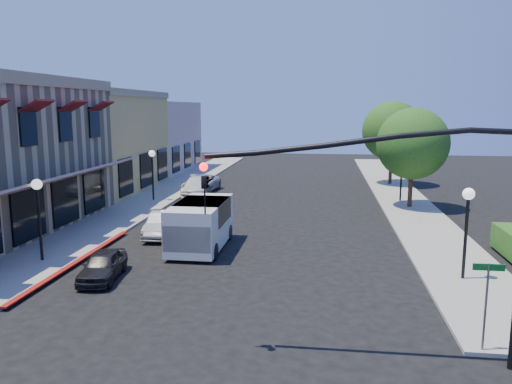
# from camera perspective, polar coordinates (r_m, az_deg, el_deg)

# --- Properties ---
(ground) EXTENTS (120.00, 120.00, 0.00)m
(ground) POSITION_cam_1_polar(r_m,az_deg,el_deg) (13.06, -7.97, -20.20)
(ground) COLOR black
(ground) RESTS_ON ground
(sidewalk_left) EXTENTS (3.50, 50.00, 0.12)m
(sidewalk_left) POSITION_cam_1_polar(r_m,az_deg,el_deg) (40.24, -9.62, 0.34)
(sidewalk_left) COLOR gray
(sidewalk_left) RESTS_ON ground
(sidewalk_right) EXTENTS (3.50, 50.00, 0.12)m
(sidewalk_right) POSITION_cam_1_polar(r_m,az_deg,el_deg) (38.82, 15.87, -0.24)
(sidewalk_right) COLOR gray
(sidewalk_right) RESTS_ON ground
(curb_red_strip) EXTENTS (0.25, 10.00, 0.06)m
(curb_red_strip) POSITION_cam_1_polar(r_m,az_deg,el_deg) (22.37, -19.66, -7.77)
(curb_red_strip) COLOR maroon
(curb_red_strip) RESTS_ON ground
(yellow_stucco_building) EXTENTS (10.00, 12.00, 7.60)m
(yellow_stucco_building) POSITION_cam_1_polar(r_m,az_deg,el_deg) (41.44, -19.17, 5.42)
(yellow_stucco_building) COLOR tan
(yellow_stucco_building) RESTS_ON ground
(pink_stucco_building) EXTENTS (10.00, 12.00, 7.00)m
(pink_stucco_building) POSITION_cam_1_polar(r_m,az_deg,el_deg) (52.42, -13.22, 6.14)
(pink_stucco_building) COLOR tan
(pink_stucco_building) RESTS_ON ground
(street_tree_a) EXTENTS (4.56, 4.56, 6.48)m
(street_tree_a) POSITION_cam_1_polar(r_m,az_deg,el_deg) (33.43, 17.47, 5.29)
(street_tree_a) COLOR #3A2217
(street_tree_a) RESTS_ON ground
(street_tree_b) EXTENTS (4.94, 4.94, 7.02)m
(street_tree_b) POSITION_cam_1_polar(r_m,az_deg,el_deg) (43.29, 15.30, 6.75)
(street_tree_b) COLOR #3A2217
(street_tree_b) RESTS_ON ground
(signal_mast_arm) EXTENTS (8.01, 0.39, 6.00)m
(signal_mast_arm) POSITION_cam_1_polar(r_m,az_deg,el_deg) (12.88, 19.53, -1.62)
(signal_mast_arm) COLOR black
(signal_mast_arm) RESTS_ON ground
(street_name_sign) EXTENTS (0.80, 0.06, 2.50)m
(street_name_sign) POSITION_cam_1_polar(r_m,az_deg,el_deg) (14.58, 24.87, -10.43)
(street_name_sign) COLOR #595B5E
(street_name_sign) RESTS_ON ground
(lamppost_left_near) EXTENTS (0.44, 0.44, 3.57)m
(lamppost_left_near) POSITION_cam_1_polar(r_m,az_deg,el_deg) (22.52, -23.67, -0.74)
(lamppost_left_near) COLOR black
(lamppost_left_near) RESTS_ON ground
(lamppost_left_far) EXTENTS (0.44, 0.44, 3.57)m
(lamppost_left_far) POSITION_cam_1_polar(r_m,az_deg,el_deg) (35.10, -11.77, 3.33)
(lamppost_left_far) COLOR black
(lamppost_left_far) RESTS_ON ground
(lamppost_right_near) EXTENTS (0.44, 0.44, 3.57)m
(lamppost_right_near) POSITION_cam_1_polar(r_m,az_deg,el_deg) (19.96, 23.02, -1.94)
(lamppost_right_near) COLOR black
(lamppost_right_near) RESTS_ON ground
(lamppost_right_far) EXTENTS (0.44, 0.44, 3.57)m
(lamppost_right_far) POSITION_cam_1_polar(r_m,az_deg,el_deg) (35.48, 16.34, 3.21)
(lamppost_right_far) COLOR black
(lamppost_right_far) RESTS_ON ground
(white_van) EXTENTS (2.19, 4.94, 2.19)m
(white_van) POSITION_cam_1_polar(r_m,az_deg,el_deg) (23.14, -6.36, -3.43)
(white_van) COLOR silver
(white_van) RESTS_ON ground
(parked_car_a) EXTENTS (1.67, 3.32, 1.09)m
(parked_car_a) POSITION_cam_1_polar(r_m,az_deg,el_deg) (20.06, -17.11, -8.01)
(parked_car_a) COLOR black
(parked_car_a) RESTS_ON ground
(parked_car_b) EXTENTS (1.62, 3.93, 1.26)m
(parked_car_b) POSITION_cam_1_polar(r_m,az_deg,el_deg) (25.85, -10.49, -3.58)
(parked_car_b) COLOR #A6A8AB
(parked_car_b) RESTS_ON ground
(parked_car_c) EXTENTS (2.29, 4.66, 1.30)m
(parked_car_c) POSITION_cam_1_polar(r_m,az_deg,el_deg) (37.55, -6.83, 0.65)
(parked_car_c) COLOR silver
(parked_car_c) RESTS_ON ground
(parked_car_d) EXTENTS (2.45, 4.83, 1.31)m
(parked_car_d) POSITION_cam_1_polar(r_m,az_deg,el_deg) (38.86, -6.32, 0.97)
(parked_car_d) COLOR #ADAFB2
(parked_car_d) RESTS_ON ground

